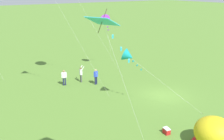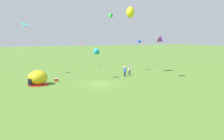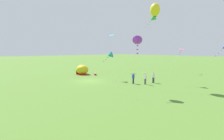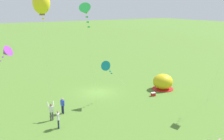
# 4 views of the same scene
# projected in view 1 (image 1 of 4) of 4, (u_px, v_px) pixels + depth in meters

# --- Properties ---
(ground_plane) EXTENTS (300.00, 300.00, 0.00)m
(ground_plane) POSITION_uv_depth(u_px,v_px,m) (164.00, 95.00, 25.73)
(ground_plane) COLOR #517A2D
(popup_tent) EXTENTS (2.81, 2.81, 2.10)m
(popup_tent) POSITION_uv_depth(u_px,v_px,m) (215.00, 133.00, 17.18)
(popup_tent) COLOR gold
(popup_tent) RESTS_ON ground
(cooler_box) EXTENTS (0.59, 0.45, 0.44)m
(cooler_box) POSITION_uv_depth(u_px,v_px,m) (167.00, 131.00, 18.96)
(cooler_box) COLOR red
(cooler_box) RESTS_ON ground
(person_with_toddler) EXTENTS (0.36, 0.56, 1.72)m
(person_with_toddler) POSITION_uv_depth(u_px,v_px,m) (64.00, 77.00, 28.12)
(person_with_toddler) COLOR #1E2347
(person_with_toddler) RESTS_ON ground
(person_center_field) EXTENTS (0.33, 0.57, 1.72)m
(person_center_field) POSITION_uv_depth(u_px,v_px,m) (96.00, 76.00, 28.42)
(person_center_field) COLOR #1E2347
(person_center_field) RESTS_ON ground
(person_flying_kite) EXTENTS (0.67, 0.52, 1.89)m
(person_flying_kite) POSITION_uv_depth(u_px,v_px,m) (81.00, 74.00, 29.11)
(person_flying_kite) COLOR #4C4C51
(person_flying_kite) RESTS_ON ground
(kite_cyan) EXTENTS (1.66, 3.57, 9.42)m
(kite_cyan) POSITION_uv_depth(u_px,v_px,m) (106.00, 29.00, 9.64)
(kite_cyan) COLOR silver
(kite_cyan) RESTS_ON ground
(kite_teal) EXTENTS (6.30, 4.54, 5.04)m
(kite_teal) POSITION_uv_depth(u_px,v_px,m) (129.00, 56.00, 23.09)
(kite_teal) COLOR silver
(kite_teal) RESTS_ON ground
(kite_purple) EXTENTS (3.06, 3.23, 7.00)m
(kite_purple) POSITION_uv_depth(u_px,v_px,m) (106.00, 20.00, 32.42)
(kite_purple) COLOR silver
(kite_purple) RESTS_ON ground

